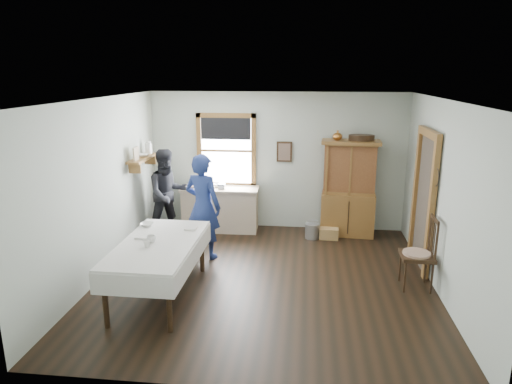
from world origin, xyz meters
TOP-DOWN VIEW (x-y plane):
  - room at (0.00, 0.00)m, footprint 5.01×5.01m
  - window at (-1.00, 2.47)m, footprint 1.18×0.07m
  - doorway at (2.46, 0.85)m, footprint 0.09×1.14m
  - wall_shelf at (-2.37, 1.54)m, footprint 0.24×1.00m
  - framed_picture at (0.15, 2.46)m, footprint 0.30×0.04m
  - rug_beater at (2.45, 0.30)m, footprint 0.01×0.27m
  - work_counter at (-1.09, 2.16)m, footprint 1.53×0.61m
  - china_hutch at (1.40, 2.18)m, footprint 1.11×0.59m
  - dining_table at (-1.41, -0.67)m, footprint 1.07×2.02m
  - spindle_chair at (2.21, 0.00)m, footprint 0.51×0.51m
  - pail at (0.73, 1.89)m, footprint 0.35×0.35m
  - wicker_basket at (1.04, 1.90)m, footprint 0.37×0.27m
  - woman_blue at (-1.11, 0.79)m, footprint 0.70×0.58m
  - figure_dark at (-1.99, 1.70)m, footprint 0.96×0.92m
  - table_cup_a at (-1.50, -0.68)m, footprint 0.15×0.15m
  - table_cup_b at (-1.50, -0.85)m, footprint 0.11×0.11m
  - table_bowl at (-1.80, -0.02)m, footprint 0.23×0.23m
  - counter_book at (-1.73, 2.21)m, footprint 0.19×0.25m
  - counter_bowl at (-1.13, 2.22)m, footprint 0.23×0.23m
  - shelf_bowl at (-2.37, 1.55)m, footprint 0.22×0.22m

SIDE VIEW (x-z plane):
  - wicker_basket at x=1.04m, z-range 0.00..0.21m
  - pail at x=0.73m, z-range 0.00..0.29m
  - dining_table at x=-1.41m, z-range 0.00..0.80m
  - work_counter at x=-1.09m, z-range 0.00..0.87m
  - spindle_chair at x=2.21m, z-range 0.00..1.09m
  - figure_dark at x=-1.99m, z-range 0.00..1.56m
  - woman_blue at x=-1.11m, z-range 0.00..1.65m
  - table_bowl at x=-1.80m, z-range 0.80..0.86m
  - table_cup_a at x=-1.50m, z-range 0.80..0.90m
  - table_cup_b at x=-1.50m, z-range 0.80..0.90m
  - counter_book at x=-1.73m, z-range 0.87..0.89m
  - counter_bowl at x=-1.13m, z-range 0.87..0.93m
  - china_hutch at x=1.40m, z-range 0.00..1.83m
  - doorway at x=2.46m, z-range 0.05..2.27m
  - room at x=0.00m, z-range 0.00..2.70m
  - framed_picture at x=0.15m, z-range 1.35..1.75m
  - wall_shelf at x=-2.37m, z-range 1.35..1.79m
  - shelf_bowl at x=-2.37m, z-range 1.57..1.62m
  - window at x=-1.00m, z-range 0.89..2.37m
  - rug_beater at x=2.45m, z-range 1.58..1.86m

